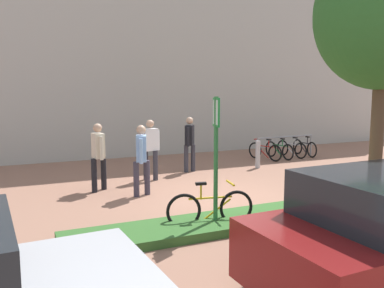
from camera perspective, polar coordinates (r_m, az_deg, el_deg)
name	(u,v)px	position (r m, az deg, el deg)	size (l,w,h in m)	color
ground_plane	(231,199)	(9.70, 5.44, -7.65)	(60.00, 60.00, 0.00)	#936651
building_facade	(137,26)	(16.41, -7.75, 16.11)	(28.00, 1.20, 10.00)	#B2ADA3
planter_strip	(248,219)	(8.00, 7.93, -10.41)	(7.00, 1.10, 0.16)	#336028
tree_sidewalk	(384,15)	(9.70, 25.40, 16.11)	(2.87, 2.87, 5.70)	brown
parking_sign_post	(216,143)	(7.31, 3.40, 0.10)	(0.10, 0.36, 2.43)	#2D7238
bike_at_sign	(210,208)	(7.67, 2.62, -9.02)	(1.66, 0.47, 0.86)	black
bike_rack_cluster	(285,149)	(15.73, 12.99, -0.65)	(2.65, 1.67, 0.83)	#99999E
bollard_steel	(258,154)	(13.47, 9.24, -1.47)	(0.16, 0.16, 0.90)	#ADADB2
person_shirt_blue	(141,156)	(9.79, -7.13, -1.64)	(0.44, 0.58, 1.72)	#383342
person_suited_dark	(190,141)	(12.61, -0.34, 0.47)	(0.42, 0.52, 1.72)	#2D2D38
person_casual_tan	(150,146)	(11.50, -5.88, -0.25)	(0.59, 0.33, 1.72)	#2D2D38
person_shirt_white	(98,153)	(10.45, -13.04, -1.19)	(0.42, 0.61, 1.72)	black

